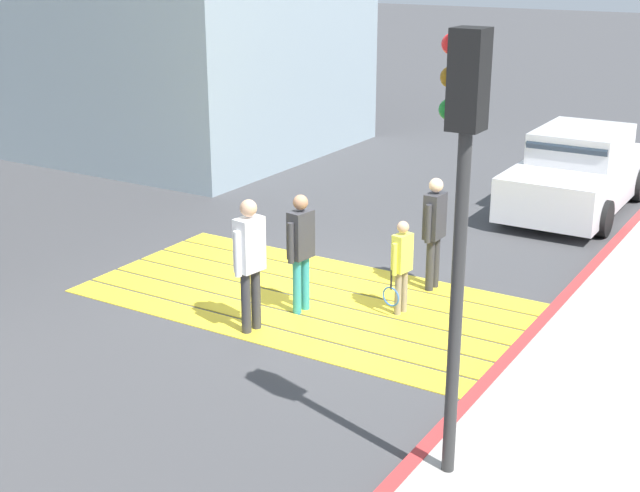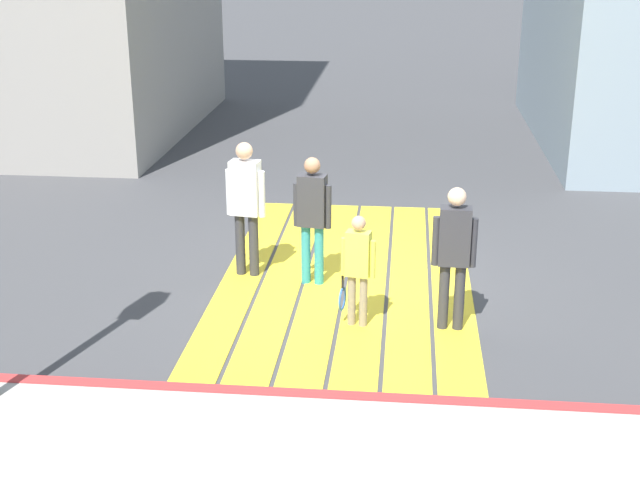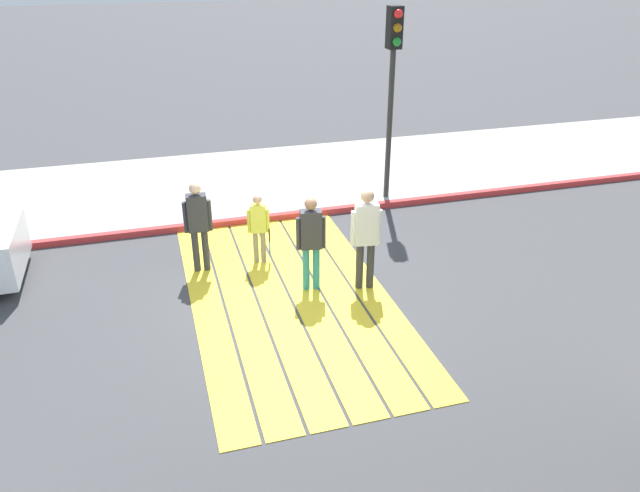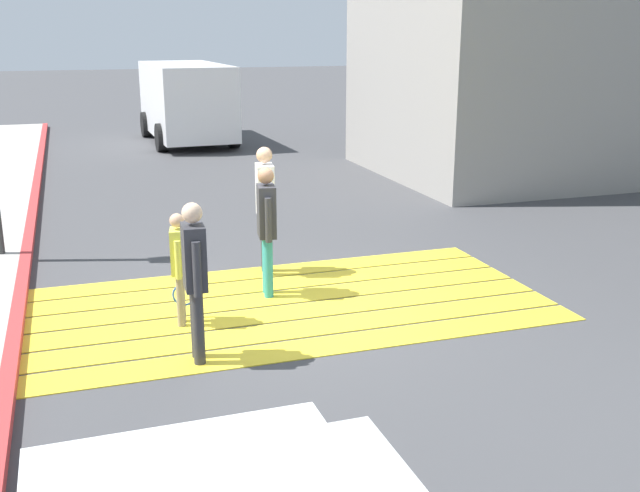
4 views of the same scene
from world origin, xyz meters
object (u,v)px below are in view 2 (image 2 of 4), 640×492
Objects in this scene: pedestrian_adult_side at (454,249)px; pedestrian_adult_trailing at (312,212)px; pedestrian_adult_lead at (246,199)px; pedestrian_child_with_racket at (357,265)px.

pedestrian_adult_trailing is at bearing 55.23° from pedestrian_adult_side.
pedestrian_adult_side reaches higher than pedestrian_adult_trailing.
pedestrian_adult_trailing is 2.11m from pedestrian_adult_side.
pedestrian_adult_trailing is (-0.21, -0.89, -0.07)m from pedestrian_adult_lead.
pedestrian_adult_lead is 2.12m from pedestrian_child_with_racket.
pedestrian_adult_trailing is 0.99× the size of pedestrian_adult_side.
pedestrian_adult_trailing reaches higher than pedestrian_child_with_racket.
pedestrian_adult_side is 1.26× the size of pedestrian_child_with_racket.
pedestrian_adult_lead is at bearing 47.22° from pedestrian_child_with_racket.
pedestrian_adult_trailing is 1.39m from pedestrian_child_with_racket.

